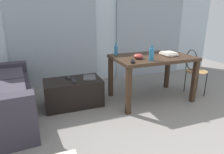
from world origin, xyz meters
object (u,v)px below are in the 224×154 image
(bottle_far, at_px, (116,50))
(book_stack, at_px, (169,54))
(wire_chair, at_px, (194,67))
(magazine, at_px, (89,77))
(craft_table, at_px, (152,62))
(tv_remote_primary, at_px, (74,81))
(coffee_table, at_px, (73,92))
(tv_remote_on_table, at_px, (133,61))
(tv_remote_secondary, at_px, (68,78))
(bottle_near, at_px, (152,54))
(bowl, at_px, (138,56))

(bottle_far, height_order, book_stack, bottle_far)
(wire_chair, bearing_deg, book_stack, 173.91)
(wire_chair, xyz_separation_m, magazine, (-1.82, 0.33, -0.08))
(book_stack, bearing_deg, wire_chair, -6.09)
(craft_table, height_order, tv_remote_primary, craft_table)
(coffee_table, height_order, tv_remote_on_table, tv_remote_on_table)
(tv_remote_secondary, bearing_deg, magazine, -26.09)
(craft_table, bearing_deg, bottle_far, 150.20)
(bottle_near, relative_size, magazine, 0.88)
(book_stack, distance_m, magazine, 1.37)
(wire_chair, distance_m, bowl, 1.15)
(craft_table, bearing_deg, magazine, 167.64)
(wire_chair, bearing_deg, coffee_table, 171.20)
(craft_table, xyz_separation_m, book_stack, (0.28, -0.05, 0.13))
(book_stack, xyz_separation_m, magazine, (-1.30, 0.27, -0.35))
(bottle_far, xyz_separation_m, tv_remote_secondary, (-0.82, 0.02, -0.40))
(bottle_near, bearing_deg, coffee_table, 155.87)
(bowl, xyz_separation_m, tv_remote_secondary, (-1.03, 0.42, -0.35))
(craft_table, xyz_separation_m, tv_remote_primary, (-1.28, 0.12, -0.21))
(tv_remote_on_table, bearing_deg, magazine, 160.08)
(bottle_near, bearing_deg, craft_table, 54.79)
(book_stack, relative_size, magazine, 1.06)
(coffee_table, relative_size, craft_table, 0.69)
(bowl, bearing_deg, tv_remote_primary, 167.93)
(tv_remote_on_table, distance_m, tv_remote_secondary, 1.08)
(bottle_near, distance_m, tv_remote_secondary, 1.36)
(bottle_far, bearing_deg, magazine, -171.03)
(craft_table, distance_m, bottle_far, 0.63)
(bottle_near, height_order, bowl, bottle_near)
(wire_chair, bearing_deg, tv_remote_primary, 174.06)
(tv_remote_on_table, bearing_deg, bottle_near, 25.68)
(tv_remote_primary, bearing_deg, tv_remote_on_table, -23.26)
(craft_table, distance_m, bowl, 0.35)
(tv_remote_on_table, xyz_separation_m, magazine, (-0.51, 0.50, -0.33))
(wire_chair, relative_size, tv_remote_primary, 5.90)
(bottle_far, xyz_separation_m, tv_remote_on_table, (0.02, -0.58, -0.07))
(craft_table, distance_m, tv_remote_secondary, 1.40)
(coffee_table, relative_size, magazine, 3.35)
(book_stack, bearing_deg, bottle_far, 156.66)
(coffee_table, bearing_deg, bowl, -17.85)
(bowl, height_order, book_stack, bowl)
(tv_remote_primary, bearing_deg, coffee_table, 95.96)
(craft_table, bearing_deg, tv_remote_primary, 174.88)
(wire_chair, height_order, bowl, bowl)
(coffee_table, bearing_deg, tv_remote_on_table, -32.42)
(bottle_far, xyz_separation_m, bowl, (0.21, -0.39, -0.04))
(bottle_far, relative_size, tv_remote_secondary, 1.18)
(book_stack, height_order, tv_remote_on_table, book_stack)
(wire_chair, bearing_deg, tv_remote_secondary, 168.76)
(craft_table, bearing_deg, coffee_table, 170.23)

